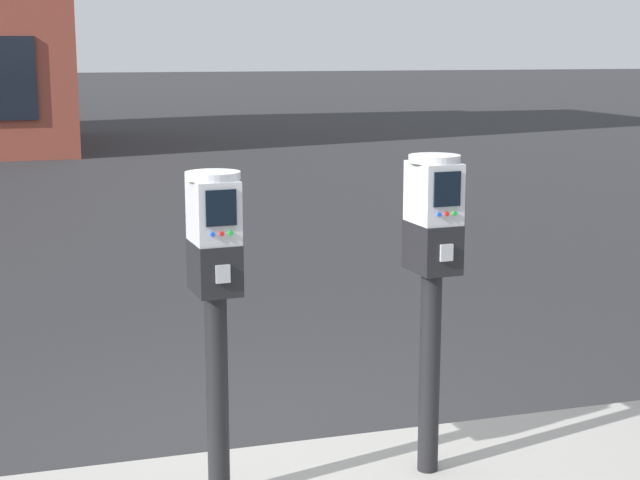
% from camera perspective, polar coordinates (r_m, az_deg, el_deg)
% --- Properties ---
extents(parking_meter_near_kerb, '(0.23, 0.26, 1.35)m').
position_cam_1_polar(parking_meter_near_kerb, '(3.85, -6.18, -2.20)').
color(parking_meter_near_kerb, black).
rests_on(parking_meter_near_kerb, sidewalk_slab).
extents(parking_meter_twin_adjacent, '(0.23, 0.26, 1.39)m').
position_cam_1_polar(parking_meter_twin_adjacent, '(4.11, 6.61, -1.00)').
color(parking_meter_twin_adjacent, black).
rests_on(parking_meter_twin_adjacent, sidewalk_slab).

